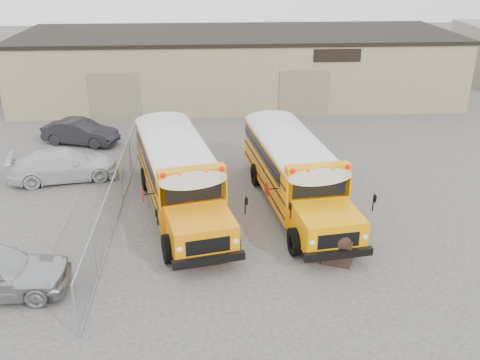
{
  "coord_description": "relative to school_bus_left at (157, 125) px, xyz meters",
  "views": [
    {
      "loc": [
        -2.22,
        -18.3,
        10.19
      ],
      "look_at": [
        -0.98,
        1.22,
        1.6
      ],
      "focal_mm": 40.0,
      "sensor_mm": 36.0,
      "label": 1
    }
  ],
  "objects": [
    {
      "name": "ground",
      "position": [
        4.81,
        -8.27,
        -1.72
      ],
      "size": [
        120.0,
        120.0,
        0.0
      ],
      "primitive_type": "plane",
      "color": "#464240",
      "rests_on": "ground"
    },
    {
      "name": "warehouse",
      "position": [
        4.8,
        11.72,
        0.65
      ],
      "size": [
        30.2,
        10.2,
        4.67
      ],
      "color": "tan",
      "rests_on": "ground"
    },
    {
      "name": "chainlink_fence",
      "position": [
        -1.19,
        -5.27,
        -0.82
      ],
      "size": [
        0.07,
        18.07,
        1.81
      ],
      "color": "#95979D",
      "rests_on": "ground"
    },
    {
      "name": "school_bus_left",
      "position": [
        0.0,
        0.0,
        0.0
      ],
      "size": [
        4.59,
        10.47,
        2.98
      ],
      "color": "orange",
      "rests_on": "ground"
    },
    {
      "name": "school_bus_right",
      "position": [
        5.38,
        0.1,
        -0.03
      ],
      "size": [
        3.73,
        10.25,
        2.93
      ],
      "color": "#FF9B00",
      "rests_on": "ground"
    },
    {
      "name": "tarp_bundle",
      "position": [
        7.04,
        -10.7,
        -0.94
      ],
      "size": [
        1.29,
        1.23,
        1.52
      ],
      "color": "black",
      "rests_on": "ground"
    },
    {
      "name": "car_white",
      "position": [
        -4.22,
        -2.77,
        -1.0
      ],
      "size": [
        5.32,
        3.02,
        1.45
      ],
      "primitive_type": "imported",
      "rotation": [
        0.0,
        0.0,
        1.78
      ],
      "color": "silver",
      "rests_on": "ground"
    },
    {
      "name": "car_dark",
      "position": [
        -4.51,
        2.22,
        -1.03
      ],
      "size": [
        4.43,
        2.68,
        1.38
      ],
      "primitive_type": "imported",
      "rotation": [
        0.0,
        0.0,
        1.26
      ],
      "color": "black",
      "rests_on": "ground"
    }
  ]
}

